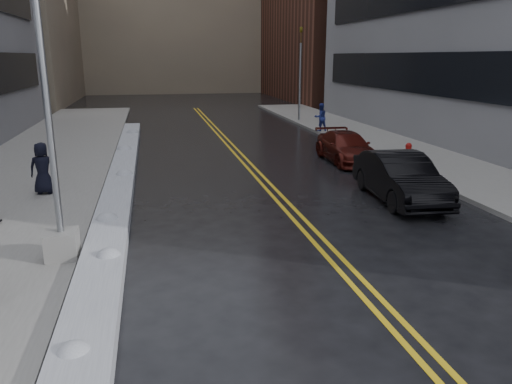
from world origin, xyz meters
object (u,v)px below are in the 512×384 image
fire_hydrant (408,151)px  car_maroon (346,147)px  car_black (400,178)px  lamppost (52,148)px  pedestrian_c (43,168)px  traffic_signal (300,71)px  pedestrian_east (321,117)px

fire_hydrant → car_maroon: (-2.35, 0.93, 0.07)m
fire_hydrant → car_black: 5.77m
fire_hydrant → car_maroon: car_maroon is taller
lamppost → car_black: size_ratio=1.72×
lamppost → pedestrian_c: lamppost is taller
traffic_signal → car_black: bearing=-97.4°
lamppost → pedestrian_c: bearing=103.9°
fire_hydrant → car_maroon: 2.53m
traffic_signal → car_black: size_ratio=1.35×
pedestrian_c → pedestrian_east: (12.89, 11.16, -0.02)m
lamppost → fire_hydrant: (12.30, 8.00, -1.98)m
car_black → lamppost: bearing=-158.0°
fire_hydrant → car_black: (-2.96, -4.95, 0.18)m
car_maroon → car_black: bearing=-94.5°
lamppost → pedestrian_east: (11.50, 16.76, -1.59)m
fire_hydrant → pedestrian_c: pedestrian_c is taller
pedestrian_east → car_maroon: 7.98m
lamppost → traffic_signal: (11.80, 22.00, 0.87)m
pedestrian_east → car_black: (-2.16, -13.71, -0.21)m
pedestrian_east → car_maroon: pedestrian_east is taller
traffic_signal → fire_hydrant: bearing=-88.0°
traffic_signal → car_maroon: traffic_signal is taller
traffic_signal → car_maroon: (-1.85, -13.07, -2.78)m
fire_hydrant → pedestrian_east: size_ratio=0.46×
traffic_signal → pedestrian_east: traffic_signal is taller
pedestrian_c → traffic_signal: bearing=-126.0°
pedestrian_c → car_black: pedestrian_c is taller
pedestrian_east → pedestrian_c: bearing=30.2°
pedestrian_c → pedestrian_east: size_ratio=1.02×
car_black → car_maroon: bearing=88.0°
lamppost → fire_hydrant: lamppost is taller
pedestrian_c → car_maroon: size_ratio=0.38×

